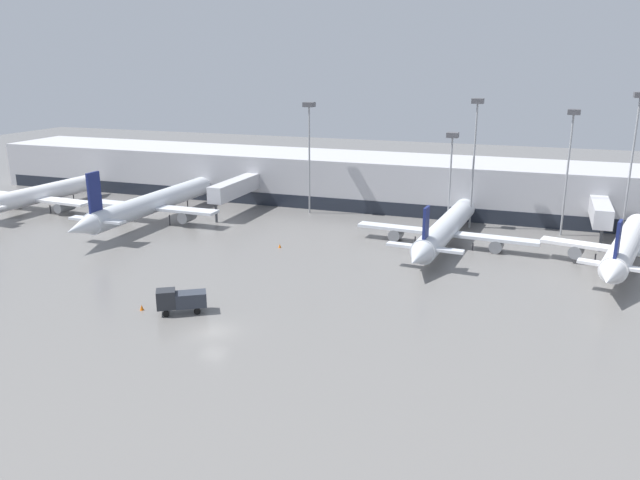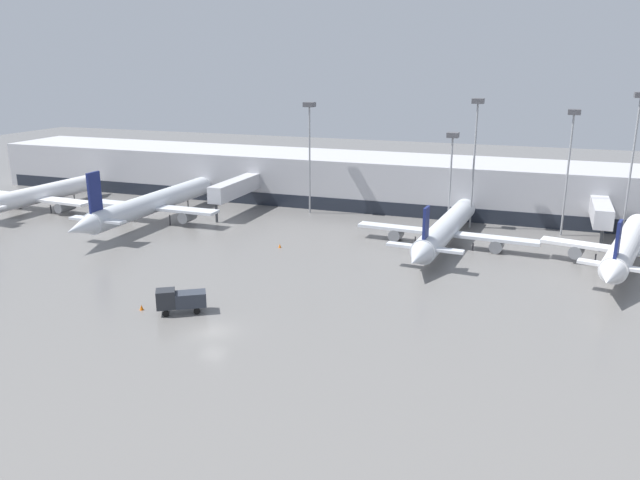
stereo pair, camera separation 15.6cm
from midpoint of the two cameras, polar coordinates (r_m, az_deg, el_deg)
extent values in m
plane|color=slate|center=(64.19, -9.76, -8.25)|extent=(320.00, 320.00, 0.00)
cube|color=#B2B2B7|center=(118.44, 4.94, 5.43)|extent=(160.00, 16.00, 9.00)
cube|color=#1E232D|center=(111.50, 3.83, 3.05)|extent=(156.80, 0.10, 2.40)
cube|color=#BCBCC1|center=(101.57, 24.35, 2.33)|extent=(2.60, 11.54, 2.80)
cylinder|color=#3F4247|center=(97.26, 24.35, -0.05)|extent=(0.44, 0.44, 3.20)
cube|color=#BCBCC1|center=(111.64, -7.75, 4.74)|extent=(2.60, 15.08, 2.80)
cylinder|color=#3F4247|center=(106.31, -9.40, 2.45)|extent=(0.44, 0.44, 3.20)
cylinder|color=silver|center=(108.88, -14.84, 3.36)|extent=(3.73, 31.33, 3.37)
cone|color=silver|center=(123.26, -10.20, 5.07)|extent=(3.24, 3.74, 3.20)
cone|color=silver|center=(95.06, -21.07, 1.02)|extent=(3.09, 5.09, 3.03)
cube|color=silver|center=(108.40, -15.05, 2.93)|extent=(24.13, 3.17, 0.44)
cube|color=silver|center=(97.74, -19.65, 1.75)|extent=(9.18, 1.72, 0.35)
cube|color=navy|center=(96.92, -19.86, 3.98)|extent=(0.39, 2.60, 6.44)
cylinder|color=slate|center=(112.61, -17.83, 2.65)|extent=(1.89, 3.19, 1.85)
cylinder|color=slate|center=(104.93, -11.99, 2.13)|extent=(1.89, 3.19, 1.85)
cylinder|color=#2D2D33|center=(117.62, -11.94, 3.27)|extent=(0.20, 0.20, 1.77)
cylinder|color=#2D2D33|center=(110.42, -16.86, 2.10)|extent=(0.20, 0.20, 1.77)
cylinder|color=#2D2D33|center=(106.01, -13.52, 1.78)|extent=(0.20, 0.20, 1.77)
cylinder|color=silver|center=(93.51, 11.54, 1.11)|extent=(5.32, 27.33, 3.34)
cone|color=silver|center=(108.22, 13.35, 3.02)|extent=(3.43, 3.89, 3.17)
cone|color=silver|center=(78.46, 8.93, -1.63)|extent=(3.36, 5.21, 3.00)
cube|color=silver|center=(93.04, 11.42, 0.62)|extent=(26.65, 4.21, 0.44)
cube|color=silver|center=(81.69, 9.61, -0.71)|extent=(10.16, 2.01, 0.35)
cube|color=navy|center=(80.88, 9.71, 1.35)|extent=(0.51, 2.07, 4.73)
cylinder|color=slate|center=(95.09, 7.02, 0.52)|extent=(2.01, 2.63, 1.84)
cylinder|color=slate|center=(92.10, 15.89, -0.49)|extent=(2.01, 2.63, 1.84)
cylinder|color=#2D2D33|center=(102.40, 12.57, 1.16)|extent=(0.20, 0.20, 1.11)
cylinder|color=#2D2D33|center=(93.73, 8.75, -0.02)|extent=(0.20, 0.20, 1.11)
cylinder|color=#2D2D33|center=(92.01, 13.86, -0.61)|extent=(0.20, 0.20, 1.11)
cylinder|color=white|center=(90.47, 26.29, -0.41)|extent=(8.45, 24.93, 3.22)
cone|color=white|center=(104.20, 27.19, 1.46)|extent=(3.74, 4.11, 3.06)
cone|color=white|center=(76.28, 25.01, -3.09)|extent=(3.86, 5.33, 2.90)
cube|color=white|center=(90.04, 26.20, -0.90)|extent=(21.12, 6.76, 0.44)
cube|color=white|center=(79.43, 25.37, -2.17)|extent=(8.11, 2.97, 0.35)
cube|color=navy|center=(78.62, 25.63, -0.08)|extent=(0.79, 2.09, 4.73)
cylinder|color=slate|center=(90.97, 22.45, -0.94)|extent=(2.27, 2.84, 1.77)
cylinder|color=#2D2D33|center=(98.83, 26.67, -0.56)|extent=(0.20, 0.20, 1.68)
cylinder|color=#2D2D33|center=(90.23, 23.91, -1.68)|extent=(0.20, 0.20, 1.68)
cylinder|color=white|center=(124.76, -24.26, 3.84)|extent=(4.94, 25.37, 3.16)
cone|color=white|center=(134.55, -19.78, 5.10)|extent=(3.24, 3.68, 3.00)
cube|color=white|center=(124.47, -24.44, 3.49)|extent=(24.03, 4.85, 0.44)
cylinder|color=slate|center=(129.65, -26.38, 3.28)|extent=(1.98, 3.60, 1.74)
cylinder|color=slate|center=(119.83, -22.23, 2.83)|extent=(1.98, 3.60, 1.74)
cylinder|color=#2D2D33|center=(130.65, -21.52, 3.67)|extent=(0.20, 0.20, 1.44)
cylinder|color=#2D2D33|center=(127.21, -25.73, 2.88)|extent=(0.20, 0.20, 1.44)
cylinder|color=#2D2D33|center=(121.57, -23.36, 2.62)|extent=(0.20, 0.20, 1.44)
cube|color=#2D333D|center=(68.88, -11.67, -5.30)|extent=(3.76, 3.34, 1.54)
cube|color=#26282D|center=(68.86, -13.86, -5.25)|extent=(2.65, 2.60, 2.01)
cylinder|color=black|center=(68.55, -13.86, -6.56)|extent=(0.73, 0.58, 0.70)
cylinder|color=black|center=(70.15, -13.84, -6.03)|extent=(0.73, 0.58, 0.70)
cylinder|color=black|center=(68.49, -11.12, -6.41)|extent=(0.73, 0.58, 0.70)
cylinder|color=black|center=(70.09, -11.16, -5.88)|extent=(0.73, 0.58, 0.70)
cone|color=orange|center=(71.06, -15.95, -5.94)|extent=(0.45, 0.45, 0.61)
cone|color=orange|center=(90.95, -3.65, -0.53)|extent=(0.42, 0.42, 0.56)
cylinder|color=gray|center=(103.83, 26.58, 5.70)|extent=(0.30, 0.30, 21.11)
cylinder|color=gray|center=(102.99, 11.86, 5.12)|extent=(0.30, 0.30, 14.56)
cube|color=#4C4C51|center=(101.86, 12.10, 9.37)|extent=(1.80, 1.80, 0.80)
cylinder|color=gray|center=(102.74, 13.91, 6.47)|extent=(0.30, 0.30, 19.86)
cube|color=#4C4C51|center=(101.62, 14.30, 12.22)|extent=(1.80, 1.80, 0.80)
cylinder|color=gray|center=(102.60, 21.71, 5.42)|extent=(0.30, 0.30, 18.54)
cube|color=#4C4C51|center=(101.46, 22.27, 10.78)|extent=(1.80, 1.80, 0.80)
cylinder|color=gray|center=(110.16, -0.91, 7.23)|extent=(0.30, 0.30, 18.64)
cube|color=#4C4C51|center=(109.10, -0.94, 12.28)|extent=(1.80, 1.80, 0.80)
camera|label=1|loc=(0.08, -89.95, 0.02)|focal=35.00mm
camera|label=2|loc=(0.08, 90.05, -0.02)|focal=35.00mm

